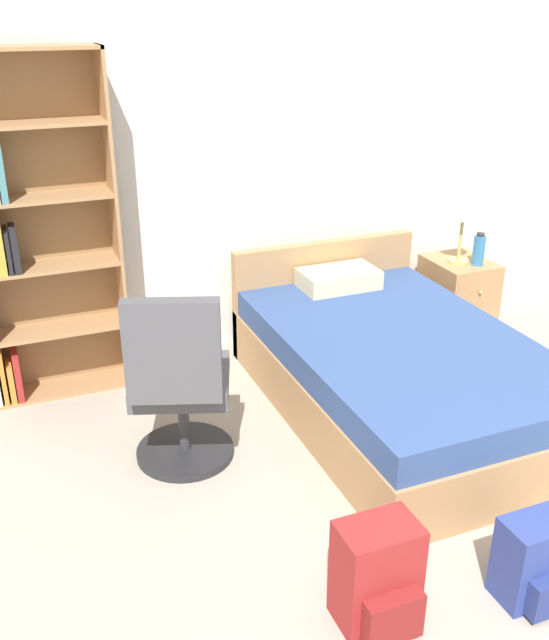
% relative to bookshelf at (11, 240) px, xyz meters
% --- Properties ---
extents(wall_back, '(9.00, 0.06, 2.60)m').
position_rel_bookshelf_xyz_m(wall_back, '(1.59, 0.24, 0.31)').
color(wall_back, white).
rests_on(wall_back, ground_plane).
extents(bookshelf, '(0.94, 0.26, 1.99)m').
position_rel_bookshelf_xyz_m(bookshelf, '(0.00, 0.00, 0.00)').
color(bookshelf, '#AD7F51').
rests_on(bookshelf, ground_plane).
extents(bed, '(1.30, 2.08, 0.74)m').
position_rel_bookshelf_xyz_m(bed, '(1.95, -0.94, -0.73)').
color(bed, '#AD7F51').
rests_on(bed, ground_plane).
extents(office_chair, '(0.62, 0.68, 1.00)m').
position_rel_bookshelf_xyz_m(office_chair, '(0.65, -1.06, -0.53)').
color(office_chair, '#232326').
rests_on(office_chair, ground_plane).
extents(nightstand, '(0.41, 0.50, 0.51)m').
position_rel_bookshelf_xyz_m(nightstand, '(2.97, -0.13, -0.73)').
color(nightstand, '#AD7F51').
rests_on(nightstand, ground_plane).
extents(table_lamp, '(0.20, 0.20, 0.48)m').
position_rel_bookshelf_xyz_m(table_lamp, '(2.93, -0.15, -0.11)').
color(table_lamp, tan).
rests_on(table_lamp, nightstand).
extents(water_bottle, '(0.08, 0.08, 0.23)m').
position_rel_bookshelf_xyz_m(water_bottle, '(3.02, -0.25, -0.36)').
color(water_bottle, teal).
rests_on(water_bottle, nightstand).
extents(backpack_blue, '(0.33, 0.24, 0.36)m').
position_rel_bookshelf_xyz_m(backpack_blue, '(1.73, -2.45, -0.81)').
color(backpack_blue, navy).
rests_on(backpack_blue, ground_plane).
extents(backpack_red, '(0.31, 0.27, 0.44)m').
position_rel_bookshelf_xyz_m(backpack_red, '(1.07, -2.32, -0.78)').
color(backpack_red, maroon).
rests_on(backpack_red, ground_plane).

